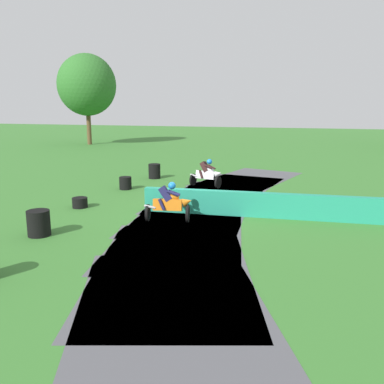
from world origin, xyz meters
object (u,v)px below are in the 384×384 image
object	(u,v)px
tire_stack_far	(39,223)
motorcycle_lead_white	(207,174)
traffic_cone	(319,200)
motorcycle_chase_orange	(170,203)
tire_stack_near	(154,171)
tire_stack_mid_a	(125,183)
tire_stack_mid_b	(80,203)

from	to	relation	value
tire_stack_far	motorcycle_lead_white	bearing A→B (deg)	70.84
traffic_cone	motorcycle_chase_orange	bearing A→B (deg)	-142.24
tire_stack_far	traffic_cone	bearing A→B (deg)	37.93
motorcycle_chase_orange	tire_stack_near	distance (m)	8.70
motorcycle_lead_white	traffic_cone	world-z (taller)	motorcycle_lead_white
motorcycle_chase_orange	tire_stack_mid_a	size ratio (longest dim) A/B	2.79
motorcycle_chase_orange	tire_stack_near	bearing A→B (deg)	114.69
motorcycle_chase_orange	tire_stack_near	world-z (taller)	motorcycle_chase_orange
motorcycle_chase_orange	traffic_cone	bearing A→B (deg)	37.76
motorcycle_lead_white	tire_stack_far	size ratio (longest dim) A/B	2.14
tire_stack_near	tire_stack_far	bearing A→B (deg)	-88.65
tire_stack_mid_a	traffic_cone	size ratio (longest dim) A/B	1.36
tire_stack_mid_a	motorcycle_lead_white	bearing A→B (deg)	24.66
tire_stack_mid_b	tire_stack_mid_a	bearing A→B (deg)	87.24
motorcycle_lead_white	traffic_cone	xyz separation A→B (m)	(5.27, -2.47, -0.44)
tire_stack_mid_a	traffic_cone	world-z (taller)	tire_stack_mid_a
motorcycle_lead_white	tire_stack_mid_b	xyz separation A→B (m)	(-3.82, -5.49, -0.46)
tire_stack_mid_b	tire_stack_far	size ratio (longest dim) A/B	0.75
tire_stack_mid_a	motorcycle_chase_orange	bearing A→B (deg)	-50.39
motorcycle_chase_orange	tire_stack_far	distance (m)	4.31
tire_stack_mid_b	motorcycle_chase_orange	bearing A→B (deg)	-12.13
tire_stack_near	tire_stack_mid_b	distance (m)	7.04
tire_stack_near	motorcycle_lead_white	bearing A→B (deg)	-24.44
motorcycle_lead_white	tire_stack_mid_a	world-z (taller)	motorcycle_lead_white
tire_stack_near	tire_stack_mid_a	distance (m)	3.22
motorcycle_lead_white	tire_stack_far	bearing A→B (deg)	-109.16
tire_stack_mid_b	tire_stack_far	bearing A→B (deg)	-79.02
motorcycle_lead_white	motorcycle_chase_orange	size ratio (longest dim) A/B	1.02
tire_stack_near	traffic_cone	distance (m)	9.53
tire_stack_mid_a	tire_stack_mid_b	size ratio (longest dim) A/B	1.01
tire_stack_mid_a	tire_stack_near	bearing A→B (deg)	85.49
tire_stack_far	traffic_cone	size ratio (longest dim) A/B	1.82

